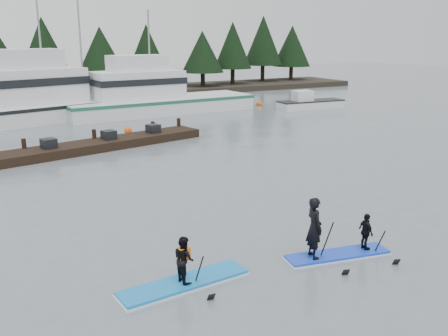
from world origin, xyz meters
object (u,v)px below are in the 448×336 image
paddleboard_solo (184,272)px  fishing_boat_medium (155,105)px  fishing_boat_large (51,109)px  floating_dock (85,147)px  paddleboard_duo (332,236)px

paddleboard_solo → fishing_boat_medium: bearing=65.7°
fishing_boat_large → paddleboard_solo: size_ratio=5.21×
fishing_boat_large → floating_dock: (-0.30, -12.33, -0.52)m
paddleboard_solo → paddleboard_duo: bearing=-11.3°
fishing_boat_medium → fishing_boat_large: bearing=169.9°
fishing_boat_large → floating_dock: 12.34m
fishing_boat_medium → paddleboard_solo: bearing=-112.9°
floating_dock → paddleboard_solo: paddleboard_solo is taller
fishing_boat_large → paddleboard_duo: size_ratio=5.78×
floating_dock → paddleboard_duo: paddleboard_duo is taller
floating_dock → fishing_boat_large: bearing=75.4°
fishing_boat_large → fishing_boat_medium: bearing=-20.9°
fishing_boat_large → floating_dock: fishing_boat_large is taller
fishing_boat_large → floating_dock: size_ratio=1.26×
fishing_boat_medium → paddleboard_solo: size_ratio=4.52×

